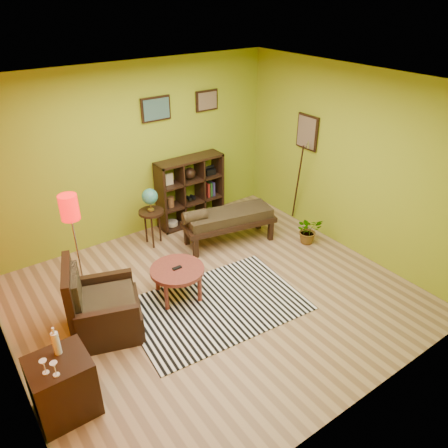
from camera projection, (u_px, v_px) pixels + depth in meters
ground at (214, 298)px, 5.96m from camera, size 5.00×5.00×0.00m
room_shell at (205, 177)px, 5.05m from camera, size 5.04×4.54×2.82m
zebra_rug at (216, 306)px, 5.80m from camera, size 2.37×1.65×0.01m
coffee_table at (177, 272)px, 5.82m from camera, size 0.73×0.73×0.47m
armchair at (101, 311)px, 5.27m from camera, size 1.01×1.00×0.98m
side_cabinet at (63, 386)px, 4.23m from camera, size 0.56×0.51×0.98m
floor_lamp at (71, 218)px, 5.30m from camera, size 0.24×0.24×1.57m
globe_table at (150, 203)px, 6.84m from camera, size 0.40×0.40×0.98m
cube_shelf at (191, 191)px, 7.58m from camera, size 1.20×0.35×1.20m
bench at (227, 219)px, 7.01m from camera, size 1.57×0.83×0.69m
potted_plant at (308, 233)px, 7.15m from camera, size 0.54×0.57×0.36m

